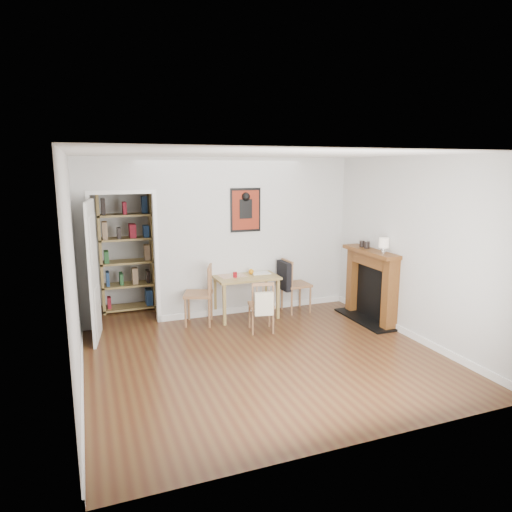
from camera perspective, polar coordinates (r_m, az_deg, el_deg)
name	(u,v)px	position (r m, az deg, el deg)	size (l,w,h in m)	color
ground	(251,343)	(6.58, -0.64, -10.78)	(5.20, 5.20, 0.00)	#4F3319
room_shell	(228,238)	(7.50, -3.49, 2.24)	(5.20, 5.20, 5.20)	#B9B9B7
dining_table	(246,281)	(7.48, -1.26, -3.13)	(1.02, 0.65, 0.70)	#A0874A
chair_left	(198,295)	(7.24, -7.21, -4.83)	(0.61, 0.61, 0.95)	brown
chair_right	(295,284)	(7.82, 4.92, -3.55)	(0.54, 0.48, 0.92)	brown
chair_front	(261,306)	(6.88, 0.66, -6.21)	(0.47, 0.51, 0.80)	brown
bookshelf	(127,250)	(8.07, -15.87, 0.68)	(0.89, 0.36, 2.12)	#A0874A
fireplace	(371,283)	(7.57, 14.23, -3.28)	(0.45, 1.25, 1.16)	brown
red_glass	(235,275)	(7.34, -2.63, -2.36)	(0.07, 0.07, 0.09)	maroon
orange_fruit	(251,272)	(7.57, -0.61, -1.95)	(0.09, 0.09, 0.09)	orange
placemat	(232,276)	(7.48, -3.02, -2.46)	(0.43, 0.32, 0.00)	beige
notebook	(261,273)	(7.62, 0.58, -2.14)	(0.30, 0.22, 0.01)	silver
mantel_lamp	(384,244)	(7.16, 15.69, 1.49)	(0.15, 0.15, 0.24)	silver
ceramic_jar_a	(367,245)	(7.53, 13.67, 1.35)	(0.09, 0.09, 0.11)	black
ceramic_jar_b	(362,244)	(7.65, 13.11, 1.48)	(0.08, 0.08, 0.10)	black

